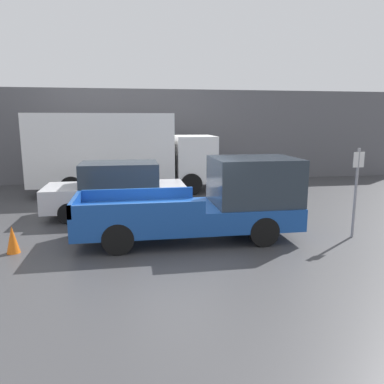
% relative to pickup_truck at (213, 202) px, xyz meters
% --- Properties ---
extents(ground_plane, '(60.00, 60.00, 0.00)m').
position_rel_pickup_truck_xyz_m(ground_plane, '(-0.88, -0.13, -0.98)').
color(ground_plane, '#3D3D3F').
extents(building_wall, '(28.00, 0.15, 4.61)m').
position_rel_pickup_truck_xyz_m(building_wall, '(-0.88, 9.72, 1.32)').
color(building_wall, '#56565B').
rests_on(building_wall, ground).
extents(pickup_truck, '(5.76, 2.00, 2.13)m').
position_rel_pickup_truck_xyz_m(pickup_truck, '(0.00, 0.00, 0.00)').
color(pickup_truck, '#194799').
rests_on(pickup_truck, ground).
extents(car, '(4.51, 1.91, 1.75)m').
position_rel_pickup_truck_xyz_m(car, '(-2.58, 2.92, -0.12)').
color(car, silver).
rests_on(car, ground).
extents(delivery_truck, '(7.74, 2.35, 3.37)m').
position_rel_pickup_truck_xyz_m(delivery_truck, '(-2.63, 6.88, 0.82)').
color(delivery_truck, white).
rests_on(delivery_truck, ground).
extents(parking_sign, '(0.30, 0.07, 2.39)m').
position_rel_pickup_truck_xyz_m(parking_sign, '(3.73, -0.58, 0.36)').
color(parking_sign, gray).
rests_on(parking_sign, ground).
extents(traffic_cone, '(0.31, 0.31, 0.67)m').
position_rel_pickup_truck_xyz_m(traffic_cone, '(-4.93, -0.38, -0.65)').
color(traffic_cone, orange).
rests_on(traffic_cone, ground).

